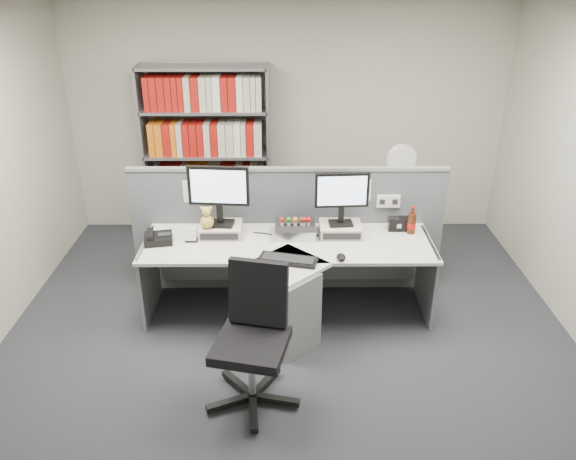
{
  "coord_description": "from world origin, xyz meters",
  "views": [
    {
      "loc": [
        -0.02,
        -3.76,
        3.02
      ],
      "look_at": [
        0.0,
        0.65,
        0.92
      ],
      "focal_mm": 35.65,
      "sensor_mm": 36.0,
      "label": 1
    }
  ],
  "objects_px": {
    "speaker": "(398,224)",
    "shelving_unit": "(208,158)",
    "mouse": "(341,257)",
    "monitor_left": "(219,191)",
    "monitor_right": "(342,194)",
    "desk_calendar": "(191,236)",
    "desk_fan": "(401,164)",
    "desk_phone": "(158,238)",
    "cola_bottle": "(412,223)",
    "desk": "(288,280)",
    "desktop_pc": "(295,230)",
    "filing_cabinet": "(395,224)",
    "keyboard": "(288,260)",
    "office_chair": "(254,333)"
  },
  "relations": [
    {
      "from": "desk_fan",
      "to": "desktop_pc",
      "type": "bearing_deg",
      "value": -138.06
    },
    {
      "from": "desk_calendar",
      "to": "speaker",
      "type": "distance_m",
      "value": 1.91
    },
    {
      "from": "mouse",
      "to": "desk_calendar",
      "type": "height_order",
      "value": "desk_calendar"
    },
    {
      "from": "speaker",
      "to": "cola_bottle",
      "type": "xyz_separation_m",
      "value": [
        0.11,
        -0.07,
        0.04
      ]
    },
    {
      "from": "speaker",
      "to": "desk_fan",
      "type": "distance_m",
      "value": 0.98
    },
    {
      "from": "desktop_pc",
      "to": "speaker",
      "type": "height_order",
      "value": "speaker"
    },
    {
      "from": "desk",
      "to": "desk_fan",
      "type": "bearing_deg",
      "value": 49.39
    },
    {
      "from": "speaker",
      "to": "desk_fan",
      "type": "xyz_separation_m",
      "value": [
        0.17,
        0.93,
        0.27
      ]
    },
    {
      "from": "desk_calendar",
      "to": "desk_fan",
      "type": "height_order",
      "value": "desk_fan"
    },
    {
      "from": "cola_bottle",
      "to": "filing_cabinet",
      "type": "height_order",
      "value": "cola_bottle"
    },
    {
      "from": "monitor_left",
      "to": "monitor_right",
      "type": "height_order",
      "value": "monitor_left"
    },
    {
      "from": "monitor_right",
      "to": "desk_calendar",
      "type": "distance_m",
      "value": 1.4
    },
    {
      "from": "speaker",
      "to": "shelving_unit",
      "type": "relative_size",
      "value": 0.09
    },
    {
      "from": "mouse",
      "to": "shelving_unit",
      "type": "xyz_separation_m",
      "value": [
        -1.35,
        1.96,
        0.23
      ]
    },
    {
      "from": "desk_fan",
      "to": "office_chair",
      "type": "height_order",
      "value": "desk_fan"
    },
    {
      "from": "desk_calendar",
      "to": "desk_fan",
      "type": "relative_size",
      "value": 0.23
    },
    {
      "from": "desk",
      "to": "mouse",
      "type": "bearing_deg",
      "value": -13.4
    },
    {
      "from": "desktop_pc",
      "to": "desk_fan",
      "type": "relative_size",
      "value": 0.65
    },
    {
      "from": "monitor_left",
      "to": "desk_phone",
      "type": "relative_size",
      "value": 1.99
    },
    {
      "from": "mouse",
      "to": "cola_bottle",
      "type": "xyz_separation_m",
      "value": [
        0.69,
        0.51,
        0.08
      ]
    },
    {
      "from": "monitor_left",
      "to": "desk_fan",
      "type": "xyz_separation_m",
      "value": [
        1.82,
        1.02,
        -0.1
      ]
    },
    {
      "from": "desk_phone",
      "to": "cola_bottle",
      "type": "xyz_separation_m",
      "value": [
        2.3,
        0.18,
        0.06
      ]
    },
    {
      "from": "keyboard",
      "to": "office_chair",
      "type": "xyz_separation_m",
      "value": [
        -0.25,
        -0.8,
        -0.17
      ]
    },
    {
      "from": "desk_calendar",
      "to": "keyboard",
      "type": "bearing_deg",
      "value": -23.88
    },
    {
      "from": "cola_bottle",
      "to": "desk_fan",
      "type": "distance_m",
      "value": 1.02
    },
    {
      "from": "desk",
      "to": "keyboard",
      "type": "height_order",
      "value": "keyboard"
    },
    {
      "from": "keyboard",
      "to": "desk_phone",
      "type": "relative_size",
      "value": 1.86
    },
    {
      "from": "desk",
      "to": "desktop_pc",
      "type": "relative_size",
      "value": 7.1
    },
    {
      "from": "desk_calendar",
      "to": "desk_fan",
      "type": "xyz_separation_m",
      "value": [
        2.07,
        1.15,
        0.28
      ]
    },
    {
      "from": "monitor_right",
      "to": "desk_calendar",
      "type": "xyz_separation_m",
      "value": [
        -1.35,
        -0.14,
        -0.34
      ]
    },
    {
      "from": "desktop_pc",
      "to": "filing_cabinet",
      "type": "xyz_separation_m",
      "value": [
        1.13,
        1.02,
        -0.42
      ]
    },
    {
      "from": "desk",
      "to": "mouse",
      "type": "distance_m",
      "value": 0.54
    },
    {
      "from": "monitor_left",
      "to": "mouse",
      "type": "xyz_separation_m",
      "value": [
        1.06,
        -0.49,
        -0.41
      ]
    },
    {
      "from": "speaker",
      "to": "shelving_unit",
      "type": "bearing_deg",
      "value": 144.55
    },
    {
      "from": "desktop_pc",
      "to": "monitor_right",
      "type": "bearing_deg",
      "value": 0.21
    },
    {
      "from": "desk_fan",
      "to": "desk_calendar",
      "type": "bearing_deg",
      "value": -150.83
    },
    {
      "from": "mouse",
      "to": "speaker",
      "type": "relative_size",
      "value": 0.66
    },
    {
      "from": "desktop_pc",
      "to": "keyboard",
      "type": "bearing_deg",
      "value": -97.44
    },
    {
      "from": "monitor_left",
      "to": "filing_cabinet",
      "type": "bearing_deg",
      "value": 29.23
    },
    {
      "from": "desk_calendar",
      "to": "filing_cabinet",
      "type": "xyz_separation_m",
      "value": [
        2.07,
        1.15,
        -0.42
      ]
    },
    {
      "from": "shelving_unit",
      "to": "cola_bottle",
      "type": "bearing_deg",
      "value": -35.27
    },
    {
      "from": "filing_cabinet",
      "to": "mouse",
      "type": "bearing_deg",
      "value": -116.56
    },
    {
      "from": "cola_bottle",
      "to": "desk",
      "type": "bearing_deg",
      "value": -160.32
    },
    {
      "from": "cola_bottle",
      "to": "desk_fan",
      "type": "xyz_separation_m",
      "value": [
        0.06,
        0.99,
        0.24
      ]
    },
    {
      "from": "mouse",
      "to": "shelving_unit",
      "type": "distance_m",
      "value": 2.39
    },
    {
      "from": "mouse",
      "to": "desk_phone",
      "type": "xyz_separation_m",
      "value": [
        -1.61,
        0.34,
        0.02
      ]
    },
    {
      "from": "keyboard",
      "to": "shelving_unit",
      "type": "xyz_separation_m",
      "value": [
        -0.9,
        1.99,
        0.24
      ]
    },
    {
      "from": "monitor_left",
      "to": "desk_calendar",
      "type": "distance_m",
      "value": 0.47
    },
    {
      "from": "desk_calendar",
      "to": "monitor_left",
      "type": "bearing_deg",
      "value": 28.79
    },
    {
      "from": "monitor_right",
      "to": "speaker",
      "type": "height_order",
      "value": "monitor_right"
    }
  ]
}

